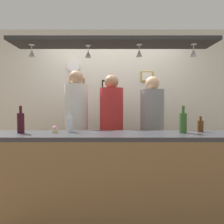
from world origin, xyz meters
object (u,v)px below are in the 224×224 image
bottle_wine_dark_red (20,122)px  cupcake (54,129)px  person_middle_red_shirt (111,122)px  picture_frame_upper_small (146,76)px  bottle_soda_clear (69,124)px  picture_frame_crest (106,87)px  person_right_grey_shirt (151,123)px  bottle_beer_brown_stubby (199,126)px  picture_frame_caricature (76,88)px  bottle_champagne_green (182,122)px  wall_clock (73,66)px  person_left_white_patterned_shirt (76,119)px

bottle_wine_dark_red → cupcake: (0.36, 0.03, -0.08)m
person_middle_red_shirt → bottle_wine_dark_red: bearing=-144.2°
picture_frame_upper_small → person_middle_red_shirt: bearing=-133.7°
bottle_soda_clear → picture_frame_crest: bearing=72.8°
person_right_grey_shirt → bottle_beer_brown_stubby: (0.44, -0.62, 0.02)m
person_right_grey_shirt → bottle_beer_brown_stubby: bearing=-54.9°
bottle_soda_clear → bottle_wine_dark_red: bearing=-170.1°
cupcake → picture_frame_crest: bearing=67.4°
person_middle_red_shirt → picture_frame_caricature: picture_frame_caricature is taller
bottle_champagne_green → wall_clock: bearing=137.1°
picture_frame_upper_small → picture_frame_caricature: (-1.23, 0.00, -0.20)m
person_left_white_patterned_shirt → picture_frame_upper_small: bearing=29.9°
person_middle_red_shirt → picture_frame_upper_small: picture_frame_upper_small is taller
person_right_grey_shirt → bottle_soda_clear: 1.24m
bottle_wine_dark_red → wall_clock: wall_clock is taller
person_right_grey_shirt → wall_clock: bearing=152.8°
bottle_champagne_green → picture_frame_caricature: bearing=135.9°
person_right_grey_shirt → bottle_soda_clear: bearing=-149.4°
picture_frame_crest → picture_frame_caricature: 0.53m
person_middle_red_shirt → picture_frame_crest: picture_frame_crest is taller
bottle_champagne_green → bottle_wine_dark_red: (-1.79, -0.01, -0.00)m
bottle_soda_clear → bottle_beer_brown_stubby: bearing=0.3°
picture_frame_caricature → bottle_soda_clear: bearing=-84.0°
picture_frame_upper_small → picture_frame_crest: 0.73m
bottle_wine_dark_red → picture_frame_caricature: picture_frame_caricature is taller
bottle_beer_brown_stubby → cupcake: (-1.66, -0.07, -0.03)m
bottle_beer_brown_stubby → picture_frame_caricature: picture_frame_caricature is taller
bottle_champagne_green → wall_clock: size_ratio=1.36×
bottle_champagne_green → picture_frame_caricature: (-1.40, 1.36, 0.49)m
bottle_soda_clear → bottle_champagne_green: bearing=-3.7°
person_left_white_patterned_shirt → bottle_soda_clear: (0.03, -0.63, -0.01)m
picture_frame_caricature → wall_clock: wall_clock is taller
bottle_beer_brown_stubby → cupcake: bottle_beer_brown_stubby is taller
picture_frame_upper_small → bottle_soda_clear: bearing=-130.6°
person_middle_red_shirt → bottle_wine_dark_red: person_middle_red_shirt is taller
bottle_beer_brown_stubby → picture_frame_caricature: 2.14m
person_left_white_patterned_shirt → picture_frame_upper_small: (1.13, 0.65, 0.70)m
bottle_soda_clear → picture_frame_crest: (0.40, 1.28, 0.52)m
person_right_grey_shirt → bottle_wine_dark_red: bearing=-155.6°
bottle_champagne_green → bottle_wine_dark_red: same height
wall_clock → bottle_champagne_green: bearing=-42.9°
wall_clock → bottle_wine_dark_red: bearing=-103.6°
picture_frame_crest → picture_frame_caricature: size_ratio=0.76×
person_left_white_patterned_shirt → picture_frame_crest: (0.43, 0.65, 0.51)m
person_left_white_patterned_shirt → bottle_soda_clear: size_ratio=7.72×
bottle_soda_clear → picture_frame_upper_small: size_ratio=1.05×
person_middle_red_shirt → bottle_soda_clear: 0.79m
person_middle_red_shirt → picture_frame_crest: size_ratio=6.59×
picture_frame_upper_small → picture_frame_caricature: picture_frame_upper_small is taller
person_middle_red_shirt → picture_frame_caricature: size_ratio=5.04×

